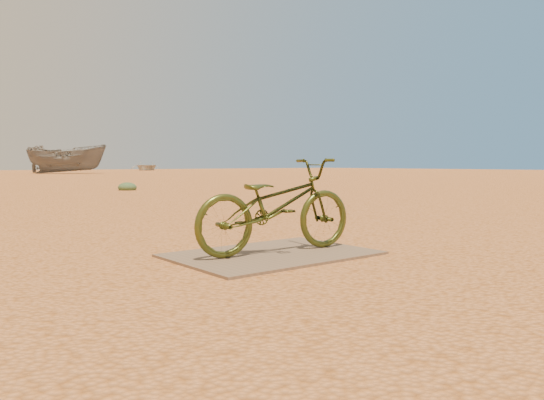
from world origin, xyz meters
TOP-DOWN VIEW (x-y plane):
  - ground at (0.00, 0.00)m, footprint 120.00×120.00m
  - plywood_board at (0.54, -0.29)m, footprint 1.67×1.15m
  - bicycle at (0.59, -0.28)m, footprint 1.58×0.67m
  - boat_mid_right at (10.48, 37.04)m, footprint 6.06×4.45m
  - boat_far_right at (23.01, 50.14)m, footprint 4.50×5.23m
  - kale_b at (4.01, 10.86)m, footprint 0.54×0.54m

SIDE VIEW (x-z plane):
  - ground at x=0.00m, z-range 0.00..0.00m
  - kale_b at x=4.01m, z-range -0.15..0.15m
  - plywood_board at x=0.54m, z-range 0.00..0.02m
  - bicycle at x=0.59m, z-range 0.02..0.83m
  - boat_far_right at x=23.01m, z-range 0.00..0.91m
  - boat_mid_right at x=10.48m, z-range 0.00..2.21m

